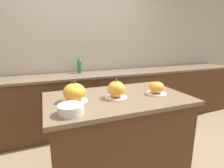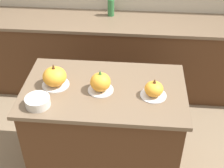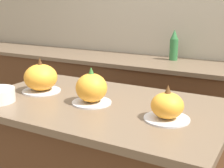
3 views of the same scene
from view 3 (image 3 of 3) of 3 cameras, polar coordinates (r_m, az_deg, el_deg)
wall_back at (r=3.03m, az=13.88°, el=10.58°), size 8.00×0.06×2.50m
back_counter at (r=2.88m, az=11.12°, el=-5.42°), size 6.00×0.60×0.94m
pumpkin_cake_left at (r=1.84m, az=-12.90°, el=1.05°), size 0.22×0.22×0.20m
pumpkin_cake_center at (r=1.59m, az=-3.78°, el=-0.89°), size 0.20×0.20×0.19m
pumpkin_cake_right at (r=1.39m, az=10.05°, el=-4.13°), size 0.20×0.20×0.16m
bottle_tall at (r=2.89m, az=11.25°, el=6.90°), size 0.08×0.08×0.28m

